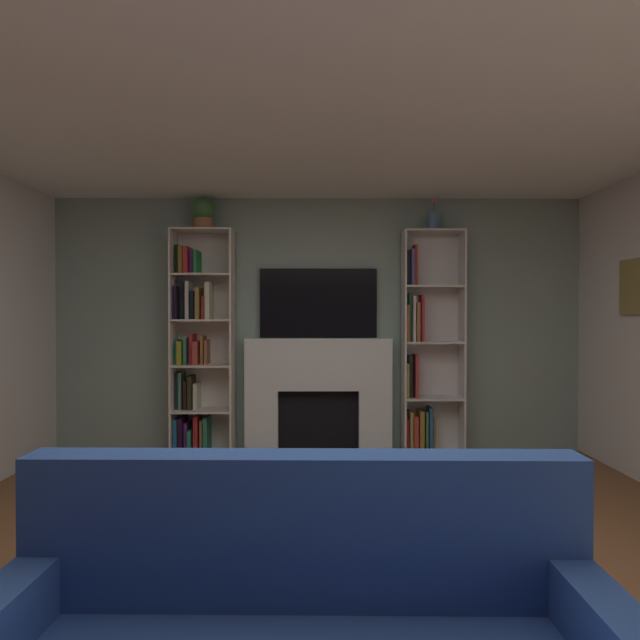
{
  "coord_description": "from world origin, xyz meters",
  "views": [
    {
      "loc": [
        -0.04,
        -2.69,
        1.38
      ],
      "look_at": [
        0.0,
        1.18,
        1.33
      ],
      "focal_mm": 31.73,
      "sensor_mm": 36.0,
      "label": 1
    }
  ],
  "objects_px": {
    "potted_plant": "(203,213)",
    "vase_with_flowers": "(433,220)",
    "bookshelf_left": "(197,349)",
    "bookshelf_right": "(425,353)",
    "fireplace": "(318,393)",
    "tv": "(318,303)"
  },
  "relations": [
    {
      "from": "potted_plant",
      "to": "vase_with_flowers",
      "type": "height_order",
      "value": "potted_plant"
    },
    {
      "from": "bookshelf_left",
      "to": "bookshelf_right",
      "type": "relative_size",
      "value": 1.0
    },
    {
      "from": "potted_plant",
      "to": "bookshelf_left",
      "type": "bearing_deg",
      "value": 158.65
    },
    {
      "from": "potted_plant",
      "to": "bookshelf_right",
      "type": "bearing_deg",
      "value": 1.31
    },
    {
      "from": "potted_plant",
      "to": "fireplace",
      "type": "bearing_deg",
      "value": 2.47
    },
    {
      "from": "fireplace",
      "to": "vase_with_flowers",
      "type": "bearing_deg",
      "value": -2.47
    },
    {
      "from": "fireplace",
      "to": "bookshelf_right",
      "type": "relative_size",
      "value": 0.7
    },
    {
      "from": "tv",
      "to": "bookshelf_left",
      "type": "height_order",
      "value": "bookshelf_left"
    },
    {
      "from": "fireplace",
      "to": "tv",
      "type": "distance_m",
      "value": 0.89
    },
    {
      "from": "bookshelf_left",
      "to": "vase_with_flowers",
      "type": "height_order",
      "value": "vase_with_flowers"
    },
    {
      "from": "tv",
      "to": "vase_with_flowers",
      "type": "relative_size",
      "value": 3.74
    },
    {
      "from": "bookshelf_left",
      "to": "bookshelf_right",
      "type": "height_order",
      "value": "same"
    },
    {
      "from": "bookshelf_right",
      "to": "vase_with_flowers",
      "type": "distance_m",
      "value": 1.3
    },
    {
      "from": "bookshelf_right",
      "to": "potted_plant",
      "type": "bearing_deg",
      "value": -178.69
    },
    {
      "from": "potted_plant",
      "to": "vase_with_flowers",
      "type": "bearing_deg",
      "value": 0.0
    },
    {
      "from": "bookshelf_right",
      "to": "tv",
      "type": "bearing_deg",
      "value": 176.14
    },
    {
      "from": "bookshelf_left",
      "to": "tv",
      "type": "bearing_deg",
      "value": 4.62
    },
    {
      "from": "bookshelf_right",
      "to": "potted_plant",
      "type": "height_order",
      "value": "potted_plant"
    },
    {
      "from": "fireplace",
      "to": "bookshelf_left",
      "type": "distance_m",
      "value": 1.26
    },
    {
      "from": "bookshelf_right",
      "to": "vase_with_flowers",
      "type": "xyz_separation_m",
      "value": [
        0.07,
        -0.05,
        1.29
      ]
    },
    {
      "from": "fireplace",
      "to": "bookshelf_right",
      "type": "bearing_deg",
      "value": 0.06
    },
    {
      "from": "fireplace",
      "to": "bookshelf_left",
      "type": "bearing_deg",
      "value": -178.86
    }
  ]
}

